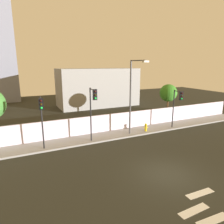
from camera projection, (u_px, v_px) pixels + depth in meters
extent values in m
plane|color=#28281F|center=(167.00, 174.00, 13.30)|extent=(80.00, 80.00, 0.00)
cube|color=gray|center=(113.00, 135.00, 20.50)|extent=(36.00, 2.40, 0.15)
cube|color=silver|center=(108.00, 123.00, 21.41)|extent=(36.00, 0.18, 1.80)
cube|color=silver|center=(213.00, 220.00, 9.39)|extent=(1.82, 0.52, 0.01)
cube|color=silver|center=(194.00, 210.00, 10.00)|extent=(1.81, 0.50, 0.01)
cube|color=silver|center=(200.00, 193.00, 11.33)|extent=(1.81, 0.49, 0.01)
cylinder|color=black|center=(173.00, 109.00, 22.38)|extent=(0.12, 0.12, 4.24)
cylinder|color=black|center=(178.00, 91.00, 21.25)|extent=(0.41, 1.39, 0.08)
cube|color=black|center=(181.00, 96.00, 20.65)|extent=(0.38, 0.27, 0.90)
sphere|color=black|center=(182.00, 93.00, 20.48)|extent=(0.18, 0.18, 0.18)
sphere|color=#33260A|center=(182.00, 96.00, 20.54)|extent=(0.18, 0.18, 0.18)
sphere|color=#19F24C|center=(182.00, 99.00, 20.61)|extent=(0.18, 0.18, 0.18)
cylinder|color=black|center=(91.00, 115.00, 18.27)|extent=(0.12, 0.12, 4.93)
cylinder|color=black|center=(92.00, 90.00, 17.16)|extent=(0.12, 1.28, 0.08)
cube|color=black|center=(95.00, 95.00, 16.67)|extent=(0.35, 0.21, 0.90)
sphere|color=black|center=(95.00, 92.00, 16.50)|extent=(0.18, 0.18, 0.18)
sphere|color=#33260A|center=(95.00, 95.00, 16.57)|extent=(0.18, 0.18, 0.18)
sphere|color=#19F24C|center=(95.00, 98.00, 16.63)|extent=(0.18, 0.18, 0.18)
cylinder|color=black|center=(42.00, 123.00, 16.57)|extent=(0.12, 0.12, 4.41)
cylinder|color=black|center=(40.00, 99.00, 15.72)|extent=(0.13, 0.81, 0.08)
cube|color=black|center=(41.00, 104.00, 15.44)|extent=(0.35, 0.22, 0.90)
sphere|color=black|center=(41.00, 101.00, 15.27)|extent=(0.18, 0.18, 0.18)
sphere|color=#33260A|center=(41.00, 104.00, 15.33)|extent=(0.18, 0.18, 0.18)
sphere|color=#19F24C|center=(41.00, 108.00, 15.39)|extent=(0.18, 0.18, 0.18)
cylinder|color=#4C4C51|center=(130.00, 98.00, 19.94)|extent=(0.16, 0.16, 7.31)
cylinder|color=#4C4C51|center=(138.00, 60.00, 18.35)|extent=(0.46, 1.91, 0.10)
cube|color=beige|center=(146.00, 61.00, 17.62)|extent=(0.63, 0.35, 0.16)
cylinder|color=gold|center=(146.00, 128.00, 21.43)|extent=(0.24, 0.24, 0.66)
sphere|color=gold|center=(146.00, 125.00, 21.34)|extent=(0.26, 0.26, 0.26)
cylinder|color=gold|center=(144.00, 128.00, 21.35)|extent=(0.10, 0.09, 0.09)
cylinder|color=gold|center=(147.00, 127.00, 21.49)|extent=(0.10, 0.09, 0.09)
cylinder|color=brown|center=(167.00, 109.00, 25.67)|extent=(0.20, 0.20, 3.00)
sphere|color=#357B23|center=(168.00, 93.00, 25.19)|extent=(2.16, 2.16, 2.16)
cube|color=#979797|center=(98.00, 87.00, 35.05)|extent=(13.45, 6.00, 6.41)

